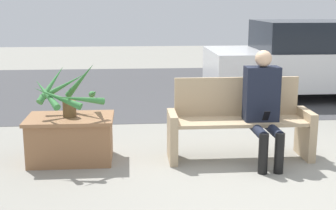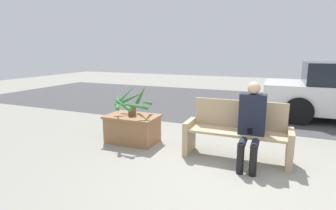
# 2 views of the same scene
# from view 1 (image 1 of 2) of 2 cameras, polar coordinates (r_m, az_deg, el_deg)

# --- Properties ---
(ground_plane) EXTENTS (30.00, 30.00, 0.00)m
(ground_plane) POSITION_cam_1_polar(r_m,az_deg,el_deg) (5.11, 11.15, -8.62)
(ground_plane) COLOR gray
(road_surface) EXTENTS (20.00, 6.00, 0.01)m
(road_surface) POSITION_cam_1_polar(r_m,az_deg,el_deg) (10.14, 3.12, 2.17)
(road_surface) COLOR #424244
(road_surface) RESTS_ON ground_plane
(bench) EXTENTS (1.68, 0.49, 0.94)m
(bench) POSITION_cam_1_polar(r_m,az_deg,el_deg) (5.58, 8.64, -1.97)
(bench) COLOR tan
(bench) RESTS_ON ground_plane
(person_seated) EXTENTS (0.39, 0.64, 1.29)m
(person_seated) POSITION_cam_1_polar(r_m,az_deg,el_deg) (5.40, 11.54, 0.27)
(person_seated) COLOR black
(person_seated) RESTS_ON ground_plane
(planter_box) EXTENTS (0.99, 0.65, 0.53)m
(planter_box) POSITION_cam_1_polar(r_m,az_deg,el_deg) (5.54, -11.77, -3.87)
(planter_box) COLOR #936642
(planter_box) RESTS_ON ground_plane
(potted_plant) EXTENTS (0.83, 0.81, 0.63)m
(potted_plant) POSITION_cam_1_polar(r_m,az_deg,el_deg) (5.41, -12.10, 1.44)
(potted_plant) COLOR brown
(potted_plant) RESTS_ON planter_box
(parked_car) EXTENTS (4.34, 1.98, 1.46)m
(parked_car) POSITION_cam_1_polar(r_m,az_deg,el_deg) (9.57, 17.96, 5.28)
(parked_car) COLOR silver
(parked_car) RESTS_ON ground_plane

